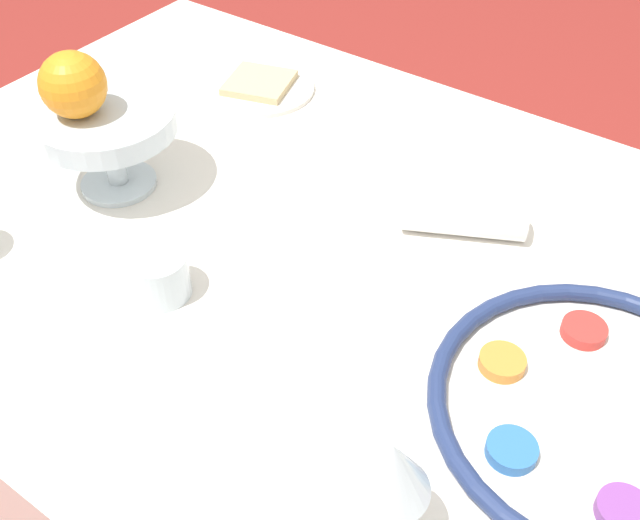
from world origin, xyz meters
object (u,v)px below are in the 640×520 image
Objects in this scene: napkin_roll at (464,217)px; cup_far at (159,275)px; wine_glass at (390,471)px; seder_plate at (601,412)px; fruit_stand at (107,127)px; bread_plate at (260,86)px; orange_fruit at (73,85)px.

cup_far is at bearing 52.14° from napkin_roll.
seder_plate is at bearing -116.28° from wine_glass.
seder_plate is 0.70m from fruit_stand.
bread_plate is 0.49m from cup_far.
orange_fruit is at bearing 87.77° from bread_plate.
fruit_stand reaches higher than napkin_roll.
orange_fruit reaches higher than bread_plate.
wine_glass is 0.81m from bread_plate.
fruit_stand is (0.70, 0.00, 0.08)m from seder_plate.
bread_plate is at bearing -92.23° from orange_fruit.
orange_fruit reaches higher than cup_far.
seder_plate is at bearing -165.94° from cup_far.
wine_glass reaches higher than bread_plate.
seder_plate is 0.32m from napkin_roll.
fruit_stand reaches higher than cup_far.
napkin_roll is (-0.46, -0.21, -0.14)m from orange_fruit.
cup_far is (-0.20, 0.12, -0.07)m from fruit_stand.
bread_plate is 2.53× the size of cup_far.
fruit_stand is 2.23× the size of orange_fruit.
napkin_roll is (-0.44, -0.19, -0.07)m from fruit_stand.
napkin_roll is (-0.45, 0.13, 0.02)m from bread_plate.
napkin_roll is at bearing -36.56° from seder_plate.
wine_glass reaches higher than seder_plate.
orange_fruit is at bearing 53.33° from fruit_stand.
orange_fruit is at bearing 2.14° from seder_plate.
wine_glass is 1.66× the size of orange_fruit.
seder_plate is 0.51m from cup_far.
fruit_stand is 2.62× the size of cup_far.
cup_far reaches higher than seder_plate.
cup_far is (-0.22, 0.10, -0.14)m from orange_fruit.
wine_glass is 0.86× the size of napkin_roll.
bread_plate is (0.00, -0.32, -0.09)m from fruit_stand.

